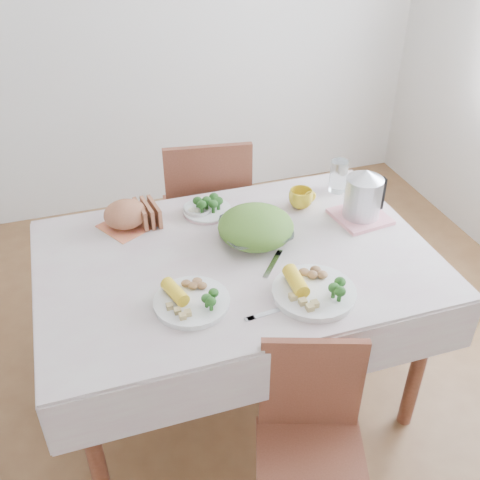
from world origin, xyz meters
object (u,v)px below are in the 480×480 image
object	(u,v)px
chair_far	(206,215)
electric_kettle	(363,193)
yellow_mug	(301,198)
chair_near	(313,451)
salad_bowl	(256,233)
dinner_plate_left	(192,302)
dinner_plate_right	(314,293)
dining_table	(237,329)

from	to	relation	value
chair_far	electric_kettle	xyz separation A→B (m)	(0.50, -0.68, 0.42)
chair_far	yellow_mug	size ratio (longest dim) A/B	9.04
chair_near	salad_bowl	xyz separation A→B (m)	(0.07, 0.77, 0.33)
salad_bowl	yellow_mug	distance (m)	0.33
dinner_plate_left	yellow_mug	xyz separation A→B (m)	(0.61, 0.48, 0.03)
salad_bowl	electric_kettle	bearing A→B (deg)	2.13
dinner_plate_right	salad_bowl	bearing A→B (deg)	102.38
chair_near	yellow_mug	size ratio (longest dim) A/B	7.56
chair_near	dinner_plate_right	bearing A→B (deg)	87.45
dinner_plate_left	electric_kettle	distance (m)	0.88
chair_near	salad_bowl	size ratio (longest dim) A/B	2.81
electric_kettle	yellow_mug	bearing A→B (deg)	131.91
chair_far	electric_kettle	bearing A→B (deg)	134.57
salad_bowl	chair_near	bearing A→B (deg)	-95.07
dinner_plate_left	electric_kettle	xyz separation A→B (m)	(0.81, 0.31, 0.11)
dinner_plate_right	dining_table	bearing A→B (deg)	121.84
dinner_plate_right	electric_kettle	bearing A→B (deg)	45.47
dining_table	yellow_mug	bearing A→B (deg)	34.80
dinner_plate_right	yellow_mug	bearing A→B (deg)	71.57
salad_bowl	electric_kettle	size ratio (longest dim) A/B	1.32
chair_near	dinner_plate_right	distance (m)	0.52
chair_near	dinner_plate_left	xyz separation A→B (m)	(-0.27, 0.47, 0.31)
chair_near	electric_kettle	xyz separation A→B (m)	(0.54, 0.79, 0.42)
dinner_plate_left	dinner_plate_right	size ratio (longest dim) A/B	0.89
dinner_plate_right	yellow_mug	distance (m)	0.59
salad_bowl	dinner_plate_right	size ratio (longest dim) A/B	0.95
chair_far	salad_bowl	world-z (taller)	chair_far
chair_far	electric_kettle	world-z (taller)	electric_kettle
dining_table	chair_near	bearing A→B (deg)	-87.04
chair_far	dinner_plate_right	xyz separation A→B (m)	(0.11, -1.08, 0.31)
dining_table	dinner_plate_left	world-z (taller)	dinner_plate_left
chair_near	electric_kettle	bearing A→B (deg)	74.12
dining_table	dinner_plate_left	bearing A→B (deg)	-136.51
chair_near	salad_bowl	bearing A→B (deg)	103.63
yellow_mug	chair_near	bearing A→B (deg)	-109.59
dining_table	yellow_mug	xyz separation A→B (m)	(0.37, 0.26, 0.43)
dining_table	chair_far	xyz separation A→B (m)	(0.08, 0.78, 0.09)
salad_bowl	yellow_mug	xyz separation A→B (m)	(0.27, 0.18, 0.01)
chair_near	chair_far	xyz separation A→B (m)	(0.04, 1.47, 0.00)
chair_near	dining_table	bearing A→B (deg)	111.65
dinner_plate_left	electric_kettle	bearing A→B (deg)	21.24
dining_table	salad_bowl	world-z (taller)	salad_bowl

